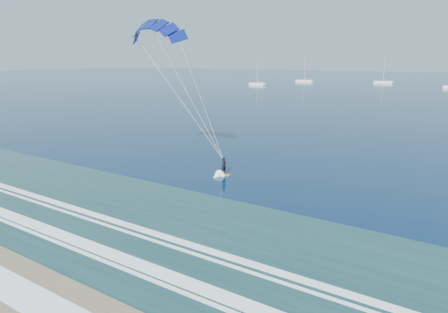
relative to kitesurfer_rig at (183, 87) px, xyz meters
name	(u,v)px	position (x,y,z in m)	size (l,w,h in m)	color
ground	(12,281)	(6.40, -24.43, -9.80)	(900.00, 900.00, 0.00)	#072343
kitesurfer_rig	(183,87)	(0.00, 0.00, 0.00)	(14.44, 4.36, 18.19)	#B96D15
sailboat_0	(257,84)	(-69.99, 145.37, -9.12)	(8.32, 2.40, 11.37)	silver
sailboat_1	(304,81)	(-61.48, 186.57, -9.11)	(9.69, 2.40, 13.17)	silver
sailboat_2	(383,82)	(-20.33, 197.98, -9.11)	(9.56, 2.40, 12.77)	silver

